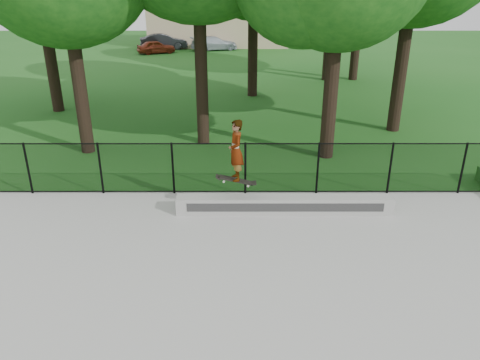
{
  "coord_description": "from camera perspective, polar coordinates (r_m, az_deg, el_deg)",
  "views": [
    {
      "loc": [
        -0.16,
        -6.04,
        5.66
      ],
      "look_at": [
        -0.15,
        4.2,
        1.2
      ],
      "focal_mm": 35.0,
      "sensor_mm": 36.0,
      "label": 1
    }
  ],
  "objects": [
    {
      "name": "car_a",
      "position": [
        39.45,
        -10.19,
        15.68
      ],
      "size": [
        3.22,
        2.32,
        1.02
      ],
      "primitive_type": "imported",
      "rotation": [
        0.0,
        0.0,
        1.99
      ],
      "color": "maroon",
      "rests_on": "ground"
    },
    {
      "name": "distant_building",
      "position": [
        44.22,
        -2.57,
        18.97
      ],
      "size": [
        12.4,
        6.4,
        4.3
      ],
      "color": "tan",
      "rests_on": "ground"
    },
    {
      "name": "car_b",
      "position": [
        41.73,
        -9.28,
        16.34
      ],
      "size": [
        3.77,
        2.05,
        1.3
      ],
      "primitive_type": "imported",
      "rotation": [
        0.0,
        0.0,
        1.77
      ],
      "color": "black",
      "rests_on": "ground"
    },
    {
      "name": "concrete_slab",
      "position": [
        8.26,
        1.12,
        -19.44
      ],
      "size": [
        14.0,
        12.0,
        0.06
      ],
      "primitive_type": "cube",
      "color": "#A3A39E",
      "rests_on": "ground"
    },
    {
      "name": "skater_airborne",
      "position": [
        11.35,
        -0.5,
        3.44
      ],
      "size": [
        0.83,
        0.63,
        1.7
      ],
      "color": "black",
      "rests_on": "ground"
    },
    {
      "name": "chainlink_fence",
      "position": [
        12.89,
        0.65,
        1.43
      ],
      "size": [
        16.06,
        0.06,
        1.5
      ],
      "color": "black",
      "rests_on": "concrete_slab"
    },
    {
      "name": "grind_ledge",
      "position": [
        12.07,
        5.46,
        -3.03
      ],
      "size": [
        5.54,
        0.4,
        0.45
      ],
      "primitive_type": "cube",
      "color": "#9C9B97",
      "rests_on": "concrete_slab"
    },
    {
      "name": "ground",
      "position": [
        8.28,
        1.12,
        -19.59
      ],
      "size": [
        100.0,
        100.0,
        0.0
      ],
      "primitive_type": "plane",
      "color": "#1B5818",
      "rests_on": "ground"
    },
    {
      "name": "car_c",
      "position": [
        40.75,
        -3.16,
        16.3
      ],
      "size": [
        3.87,
        2.62,
        1.12
      ],
      "primitive_type": "imported",
      "rotation": [
        0.0,
        0.0,
        1.89
      ],
      "color": "#A4B0BA",
      "rests_on": "ground"
    }
  ]
}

